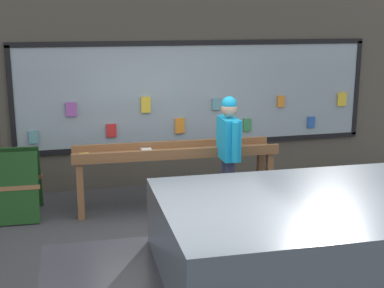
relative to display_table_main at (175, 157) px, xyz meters
The scene contains 7 objects.
ground_plane 1.37m from the display_table_main, 89.93° to the right, with size 40.00×40.00×0.00m, color #38383A.
shopfront_facade 1.52m from the display_table_main, 89.88° to the left, with size 8.99×0.29×3.29m.
display_table_main is the anchor object (origin of this frame).
person_browsing 0.82m from the display_table_main, 34.72° to the right, with size 0.23×0.66×1.68m.
small_dog 0.92m from the display_table_main, 78.42° to the right, with size 0.29×0.59×0.38m.
sandwich_board_sign 2.19m from the display_table_main, behind, with size 0.60×0.79×0.95m.
parked_car 3.85m from the display_table_main, 87.55° to the right, with size 4.03×2.06×1.41m.
Camera 1 is at (-1.63, -6.09, 2.71)m, focal length 50.00 mm.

